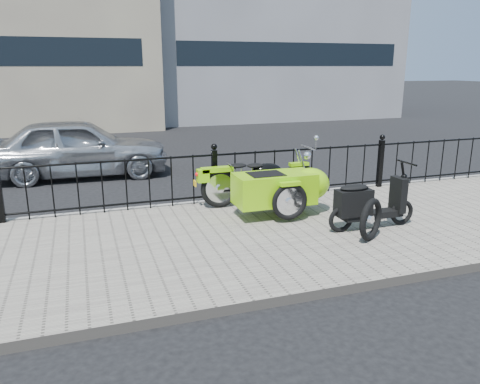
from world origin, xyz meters
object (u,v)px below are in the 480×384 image
object	(u,v)px
scooter	(367,204)
spare_tire	(371,220)
motorcycle_sidecar	(281,185)
sedan_car	(78,148)

from	to	relation	value
scooter	spare_tire	xyz separation A→B (m)	(-0.22, -0.43, -0.08)
scooter	spare_tire	size ratio (longest dim) A/B	2.41
motorcycle_sidecar	scooter	world-z (taller)	scooter
motorcycle_sidecar	scooter	distance (m)	1.48
motorcycle_sidecar	sedan_car	bearing A→B (deg)	125.63
sedan_car	spare_tire	bearing A→B (deg)	-145.43
motorcycle_sidecar	spare_tire	bearing A→B (deg)	-66.98
motorcycle_sidecar	spare_tire	world-z (taller)	motorcycle_sidecar
motorcycle_sidecar	scooter	xyz separation A→B (m)	(0.90, -1.17, -0.08)
spare_tire	sedan_car	xyz separation A→B (m)	(-3.85, 6.03, 0.26)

